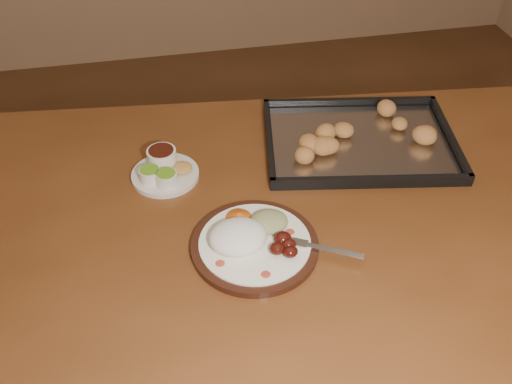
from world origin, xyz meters
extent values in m
plane|color=brown|center=(0.00, 0.00, 0.00)|extent=(4.00, 4.00, 0.00)
cube|color=brown|center=(0.01, -0.20, 0.73)|extent=(1.59, 1.05, 0.04)
cylinder|color=#472D15|center=(-0.63, 0.25, 0.35)|extent=(0.07, 0.07, 0.71)
cylinder|color=#472D15|center=(0.73, 0.11, 0.35)|extent=(0.07, 0.07, 0.71)
cylinder|color=black|center=(-0.03, -0.30, 0.76)|extent=(0.25, 0.25, 0.02)
cylinder|color=white|center=(-0.03, -0.30, 0.77)|extent=(0.22, 0.22, 0.01)
ellipsoid|color=#B13A2A|center=(-0.11, -0.34, 0.77)|extent=(0.02, 0.02, 0.00)
ellipsoid|color=#B13A2A|center=(-0.03, -0.39, 0.77)|extent=(0.02, 0.02, 0.00)
ellipsoid|color=#B13A2A|center=(0.04, -0.29, 0.77)|extent=(0.02, 0.02, 0.00)
ellipsoid|color=#B13A2A|center=(-0.10, -0.25, 0.77)|extent=(0.02, 0.02, 0.00)
ellipsoid|color=white|center=(-0.06, -0.29, 0.78)|extent=(0.14, 0.13, 0.05)
ellipsoid|color=#4F120B|center=(0.00, -0.34, 0.78)|extent=(0.03, 0.03, 0.02)
ellipsoid|color=#4F120B|center=(0.03, -0.33, 0.78)|extent=(0.03, 0.03, 0.02)
ellipsoid|color=#4F120B|center=(0.02, -0.31, 0.78)|extent=(0.03, 0.03, 0.02)
ellipsoid|color=#4F120B|center=(0.03, -0.35, 0.78)|extent=(0.03, 0.03, 0.02)
ellipsoid|color=tan|center=(0.01, -0.26, 0.78)|extent=(0.10, 0.09, 0.03)
cone|color=#CC5412|center=(-0.05, -0.23, 0.78)|extent=(0.06, 0.06, 0.02)
cube|color=silver|center=(0.11, -0.35, 0.77)|extent=(0.11, 0.07, 0.00)
cube|color=silver|center=(0.05, -0.32, 0.77)|extent=(0.04, 0.03, 0.00)
cylinder|color=silver|center=(0.03, -0.32, 0.77)|extent=(0.03, 0.02, 0.00)
cylinder|color=silver|center=(0.03, -0.32, 0.77)|extent=(0.03, 0.02, 0.00)
cylinder|color=silver|center=(0.04, -0.31, 0.77)|extent=(0.03, 0.02, 0.00)
cylinder|color=silver|center=(0.04, -0.31, 0.77)|extent=(0.03, 0.02, 0.00)
cylinder|color=silver|center=(-0.19, -0.04, 0.76)|extent=(0.15, 0.15, 0.01)
cylinder|color=silver|center=(-0.22, -0.06, 0.78)|extent=(0.05, 0.05, 0.03)
cylinder|color=#5A941D|center=(-0.22, -0.06, 0.79)|extent=(0.04, 0.04, 0.00)
cylinder|color=silver|center=(-0.19, -0.08, 0.78)|extent=(0.05, 0.05, 0.03)
cylinder|color=#5A941D|center=(-0.19, -0.08, 0.79)|extent=(0.04, 0.04, 0.00)
cylinder|color=white|center=(-0.19, 0.00, 0.78)|extent=(0.07, 0.07, 0.04)
cylinder|color=#341009|center=(-0.19, 0.00, 0.80)|extent=(0.06, 0.06, 0.00)
ellipsoid|color=#C09243|center=(-0.15, -0.04, 0.77)|extent=(0.05, 0.05, 0.02)
cube|color=black|center=(0.29, -0.01, 0.75)|extent=(0.50, 0.41, 0.01)
cube|color=black|center=(0.32, 0.15, 0.77)|extent=(0.45, 0.09, 0.02)
cube|color=black|center=(0.26, -0.17, 0.77)|extent=(0.45, 0.09, 0.02)
cube|color=black|center=(0.51, -0.04, 0.77)|extent=(0.07, 0.33, 0.02)
cube|color=black|center=(0.07, 0.03, 0.77)|extent=(0.07, 0.33, 0.02)
cube|color=#B5B5B9|center=(0.29, -0.01, 0.76)|extent=(0.47, 0.37, 0.00)
ellipsoid|color=#B6723F|center=(0.34, -0.02, 0.78)|extent=(0.05, 0.05, 0.04)
ellipsoid|color=#B6723F|center=(0.40, 0.01, 0.78)|extent=(0.07, 0.07, 0.04)
ellipsoid|color=#B6723F|center=(0.34, 0.08, 0.78)|extent=(0.06, 0.07, 0.04)
ellipsoid|color=#B6723F|center=(0.28, 0.05, 0.78)|extent=(0.05, 0.06, 0.04)
ellipsoid|color=#B6723F|center=(0.24, 0.07, 0.78)|extent=(0.07, 0.07, 0.04)
ellipsoid|color=#B6723F|center=(0.24, 0.01, 0.78)|extent=(0.06, 0.06, 0.04)
ellipsoid|color=#B6723F|center=(0.17, -0.01, 0.78)|extent=(0.06, 0.06, 0.04)
ellipsoid|color=#B6723F|center=(0.23, -0.07, 0.78)|extent=(0.07, 0.07, 0.04)
ellipsoid|color=#B6723F|center=(0.26, -0.06, 0.78)|extent=(0.05, 0.06, 0.04)
ellipsoid|color=#B6723F|center=(0.32, -0.09, 0.78)|extent=(0.06, 0.07, 0.04)
ellipsoid|color=#B6723F|center=(0.33, -0.04, 0.78)|extent=(0.07, 0.07, 0.04)
camera|label=1|loc=(-0.19, -1.07, 1.58)|focal=40.00mm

